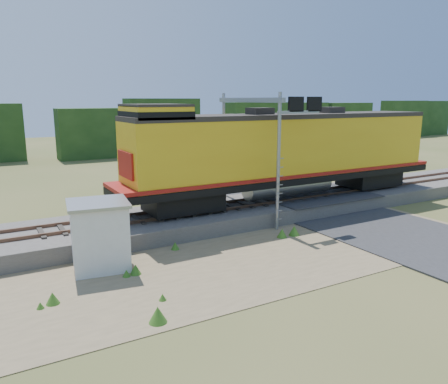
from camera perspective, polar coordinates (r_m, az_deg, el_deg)
ground at (r=19.47m, az=7.53°, el=-8.17°), size 140.00×140.00×0.00m
ballast at (r=24.16m, az=-1.08°, el=-3.06°), size 70.00×5.00×0.80m
rails at (r=24.04m, az=-1.08°, el=-1.96°), size 70.00×1.54×0.16m
dirt_shoulder at (r=18.79m, az=1.67°, el=-8.78°), size 26.00×8.00×0.03m
road at (r=24.61m, az=19.60°, el=-4.24°), size 7.00×66.00×0.86m
tree_line_north at (r=53.77m, az=-17.86°, el=7.60°), size 130.00×3.00×6.50m
weed_clumps at (r=17.78m, az=-1.84°, el=-10.08°), size 15.00×6.20×0.56m
locomotive at (r=26.06m, az=7.95°, el=5.27°), size 21.33×3.25×5.50m
shed at (r=18.17m, az=-15.95°, el=-5.39°), size 2.63×2.63×2.75m
signal_gantry at (r=24.09m, az=4.85°, el=8.65°), size 2.79×6.20×7.05m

